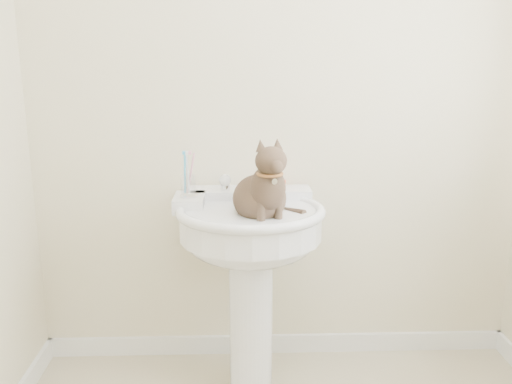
{
  "coord_description": "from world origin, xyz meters",
  "views": [
    {
      "loc": [
        -0.18,
        -1.28,
        1.4
      ],
      "look_at": [
        -0.11,
        0.77,
        0.89
      ],
      "focal_mm": 38.0,
      "sensor_mm": 36.0,
      "label": 1
    }
  ],
  "objects": [
    {
      "name": "wall_back",
      "position": [
        0.0,
        1.1,
        1.25
      ],
      "size": [
        2.2,
        0.0,
        2.5
      ],
      "primitive_type": null,
      "color": "beige",
      "rests_on": "ground"
    },
    {
      "name": "cat",
      "position": [
        -0.09,
        0.74,
        0.89
      ],
      "size": [
        0.23,
        0.29,
        0.42
      ],
      "rotation": [
        0.0,
        0.0,
        0.33
      ],
      "color": "#4D3729",
      "rests_on": "pedestal_sink"
    },
    {
      "name": "toothbrush_cup",
      "position": [
        -0.39,
        0.86,
        0.89
      ],
      "size": [
        0.07,
        0.07,
        0.18
      ],
      "rotation": [
        0.0,
        0.0,
        0.24
      ],
      "color": "silver",
      "rests_on": "pedestal_sink"
    },
    {
      "name": "pedestal_sink",
      "position": [
        -0.14,
        0.81,
        0.66
      ],
      "size": [
        0.61,
        0.6,
        0.84
      ],
      "color": "white",
      "rests_on": "floor"
    },
    {
      "name": "faucet",
      "position": [
        -0.14,
        0.96,
        0.89
      ],
      "size": [
        0.28,
        0.12,
        0.14
      ],
      "color": "silver",
      "rests_on": "pedestal_sink"
    },
    {
      "name": "soap_bar",
      "position": [
        -0.02,
        1.05,
        0.86
      ],
      "size": [
        0.1,
        0.07,
        0.03
      ],
      "primitive_type": "cube",
      "rotation": [
        0.0,
        0.0,
        0.16
      ],
      "color": "#F14E20",
      "rests_on": "pedestal_sink"
    },
    {
      "name": "baseboard_back",
      "position": [
        0.0,
        1.09,
        0.04
      ],
      "size": [
        2.2,
        0.02,
        0.09
      ],
      "primitive_type": "cube",
      "color": "white",
      "rests_on": "floor"
    }
  ]
}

